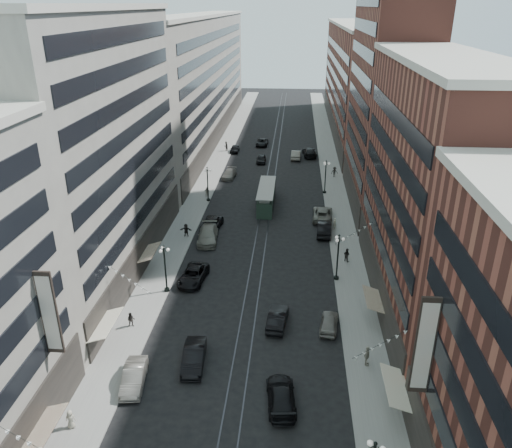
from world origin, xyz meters
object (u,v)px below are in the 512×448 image
(car_13, at_px, (261,159))
(car_14, at_px, (296,155))
(car_9, at_px, (235,149))
(pedestrian_7, at_px, (347,255))
(car_5, at_px, (194,357))
(lamppost_sw_far, at_px, (165,267))
(lamppost_se_far, at_px, (338,256))
(car_6, at_px, (281,396))
(pedestrian_5, at_px, (186,230))
(car_2, at_px, (193,275))
(car_12, at_px, (309,152))
(pedestrian_6, at_px, (207,192))
(pedestrian_extra_0, at_px, (226,146))
(car_1, at_px, (134,377))
(pedestrian_2, at_px, (131,320))
(lamppost_sw_mid, at_px, (208,183))
(car_extra_2, at_px, (208,235))
(car_4, at_px, (329,322))
(lamppost_se_mid, at_px, (325,176))
(car_8, at_px, (229,174))
(pedestrian_4, at_px, (367,356))
(pedestrian_8, at_px, (335,223))
(car_extra_1, at_px, (262,142))
(car_7, at_px, (211,224))
(car_11, at_px, (323,214))
(streetcar, at_px, (266,197))
(car_10, at_px, (324,228))

(car_13, xyz_separation_m, car_14, (6.77, 3.18, 0.12))
(car_9, distance_m, pedestrian_7, 50.95)
(car_5, bearing_deg, lamppost_sw_far, 110.45)
(lamppost_se_far, height_order, pedestrian_7, lamppost_se_far)
(car_6, relative_size, pedestrian_5, 3.06)
(car_2, relative_size, car_12, 0.90)
(car_6, height_order, pedestrian_6, pedestrian_6)
(pedestrian_extra_0, bearing_deg, car_14, 112.79)
(car_6, bearing_deg, car_1, -11.70)
(car_12, bearing_deg, pedestrian_2, 67.15)
(car_2, xyz_separation_m, car_9, (-1.60, 53.15, -0.05))
(lamppost_sw_mid, bearing_deg, car_extra_2, -80.70)
(car_2, xyz_separation_m, pedestrian_extra_0, (-3.51, 53.65, 0.36))
(car_2, relative_size, car_extra_2, 0.91)
(pedestrian_extra_0, bearing_deg, car_12, 121.59)
(car_4, relative_size, pedestrian_extra_0, 2.13)
(lamppost_sw_far, xyz_separation_m, car_2, (2.40, 2.48, -2.33))
(car_14, bearing_deg, lamppost_se_mid, 106.40)
(lamppost_sw_far, distance_m, pedestrian_extra_0, 56.18)
(car_1, height_order, pedestrian_2, pedestrian_2)
(car_8, xyz_separation_m, car_14, (11.83, 12.93, 0.14))
(lamppost_se_far, relative_size, lamppost_se_mid, 1.00)
(lamppost_sw_far, distance_m, car_4, 18.04)
(pedestrian_4, height_order, car_8, pedestrian_4)
(car_6, bearing_deg, lamppost_se_far, -111.99)
(car_6, xyz_separation_m, pedestrian_8, (6.25, 33.28, 0.17))
(car_8, xyz_separation_m, car_extra_1, (4.36, 22.56, 0.01))
(car_1, relative_size, pedestrian_4, 2.52)
(car_4, relative_size, car_5, 0.83)
(lamppost_sw_far, bearing_deg, car_4, -17.31)
(car_14, distance_m, car_extra_1, 12.19)
(car_7, bearing_deg, lamppost_sw_mid, 107.94)
(lamppost_sw_far, xyz_separation_m, pedestrian_2, (-1.82, -6.65, -2.20))
(car_11, relative_size, pedestrian_6, 3.79)
(car_2, height_order, car_12, car_12)
(streetcar, xyz_separation_m, car_4, (7.87, -31.27, -0.70))
(lamppost_sw_mid, bearing_deg, lamppost_sw_far, -90.00)
(lamppost_sw_far, bearing_deg, car_5, -65.62)
(pedestrian_6, xyz_separation_m, pedestrian_7, (20.43, -20.44, 0.06))
(lamppost_sw_mid, bearing_deg, lamppost_se_far, -51.34)
(lamppost_sw_mid, relative_size, car_5, 1.10)
(car_13, height_order, pedestrian_5, pedestrian_5)
(lamppost_se_mid, bearing_deg, car_14, 103.55)
(car_13, relative_size, pedestrian_8, 2.73)
(car_2, xyz_separation_m, car_4, (14.67, -7.81, -0.06))
(car_2, xyz_separation_m, car_10, (15.20, 13.69, 0.10))
(car_2, bearing_deg, car_13, 90.56)
(car_10, bearing_deg, car_13, -67.71)
(lamppost_se_mid, bearing_deg, car_10, -92.89)
(car_12, relative_size, car_13, 1.41)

